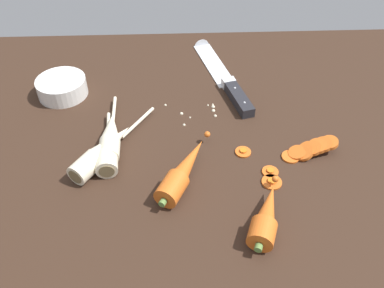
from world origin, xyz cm
name	(u,v)px	position (x,y,z in cm)	size (l,w,h in cm)	color
ground_plane	(192,150)	(0.00, 0.00, -2.00)	(120.00, 90.00, 4.00)	#332116
chefs_knife	(220,72)	(7.82, 24.26, 0.65)	(12.21, 34.40, 4.18)	silver
whole_carrot	(183,171)	(-1.90, -9.53, 2.10)	(10.83, 18.22, 4.20)	#D6601E
whole_carrot_second	(266,216)	(11.15, -19.97, 2.10)	(8.12, 14.84, 4.20)	#D6601E
parsnip_front	(104,151)	(-16.69, -3.64, 1.98)	(14.97, 21.31, 4.00)	beige
parsnip_mid_left	(107,150)	(-16.05, -3.36, 1.98)	(4.97, 17.81, 4.00)	beige
parsnip_mid_right	(111,135)	(-15.83, 0.70, 1.98)	(4.41, 20.02, 4.00)	beige
carrot_slice_stack	(310,149)	(22.56, -4.03, 1.21)	(10.99, 5.07, 3.29)	#D6601E
carrot_slice_stray_near	(272,181)	(13.94, -11.18, 0.36)	(3.64, 3.64, 0.70)	#D6601E
carrot_slice_stray_mid	(270,171)	(14.12, -8.67, 0.36)	(3.03, 3.03, 0.70)	#D6601E
carrot_slice_stray_far	(243,151)	(9.83, -3.26, 0.36)	(3.08, 3.08, 0.70)	#D6601E
prep_bowl	(62,87)	(-28.45, 17.38, 2.15)	(11.00, 11.00, 4.00)	white
mince_crumbs	(204,111)	(3.06, 9.69, 0.35)	(16.91, 7.47, 0.84)	beige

